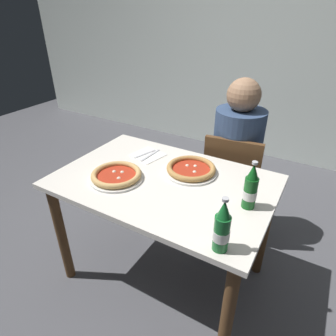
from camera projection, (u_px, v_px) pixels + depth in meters
ground_plane at (164, 272)px, 1.98m from camera, size 8.00×8.00×0.00m
back_wall_tiled at (272, 39)px, 2.99m from camera, size 7.00×0.10×2.60m
dining_table_main at (164, 196)px, 1.66m from camera, size 1.20×0.80×0.75m
chair_behind_table at (232, 181)px, 2.10m from camera, size 0.44×0.44×0.85m
diner_seated at (235, 165)px, 2.09m from camera, size 0.34×0.34×1.21m
pizza_margherita_near at (116, 175)px, 1.61m from camera, size 0.30×0.30×0.04m
pizza_marinara_far at (191, 169)px, 1.67m from camera, size 0.31×0.31×0.04m
beer_bottle_left at (251, 189)px, 1.34m from camera, size 0.07×0.07×0.25m
beer_bottle_center at (222, 229)px, 1.10m from camera, size 0.07×0.07×0.25m
napkin_with_cutlery at (148, 155)px, 1.86m from camera, size 0.21×0.21×0.01m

